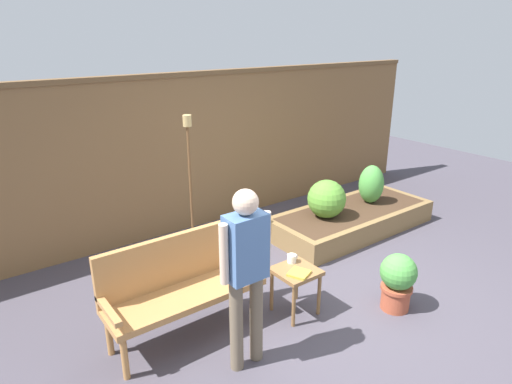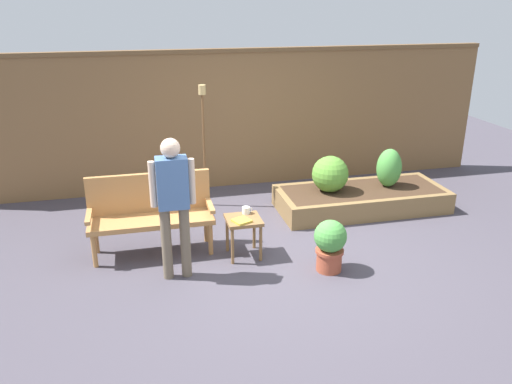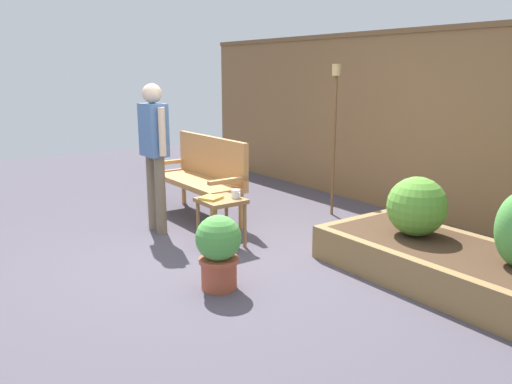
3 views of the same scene
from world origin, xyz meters
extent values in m
plane|color=#47424C|center=(0.00, 0.00, 0.00)|extent=(14.00, 14.00, 0.00)
cube|color=brown|center=(0.00, 2.60, 1.05)|extent=(8.40, 0.10, 2.10)
cube|color=brown|center=(0.00, 2.60, 2.13)|extent=(8.40, 0.14, 0.06)
cylinder|color=#B77F47|center=(-0.73, 0.60, 0.20)|extent=(0.06, 0.06, 0.40)
cylinder|color=#B77F47|center=(-0.73, 0.24, 0.20)|extent=(0.06, 0.06, 0.40)
cylinder|color=#B77F47|center=(-2.05, 0.60, 0.20)|extent=(0.06, 0.06, 0.40)
cylinder|color=#B77F47|center=(-2.05, 0.24, 0.20)|extent=(0.06, 0.06, 0.40)
cube|color=#B77F47|center=(-1.39, 0.42, 0.43)|extent=(1.44, 0.48, 0.06)
cube|color=#B77F47|center=(-1.39, 0.63, 0.70)|extent=(1.44, 0.06, 0.48)
cube|color=#B77F47|center=(-2.08, 0.42, 0.56)|extent=(0.06, 0.48, 0.04)
cube|color=#B77F47|center=(-0.70, 0.42, 0.56)|extent=(0.06, 0.48, 0.04)
cylinder|color=olive|center=(-0.19, 0.28, 0.22)|extent=(0.04, 0.04, 0.44)
cylinder|color=olive|center=(-0.19, -0.05, 0.22)|extent=(0.04, 0.04, 0.44)
cylinder|color=olive|center=(-0.52, 0.28, 0.22)|extent=(0.04, 0.04, 0.44)
cylinder|color=olive|center=(-0.52, -0.05, 0.22)|extent=(0.04, 0.04, 0.44)
cube|color=olive|center=(-0.35, 0.12, 0.46)|extent=(0.40, 0.40, 0.04)
cylinder|color=white|center=(-0.29, 0.25, 0.52)|extent=(0.09, 0.09, 0.08)
torus|color=white|center=(-0.24, 0.25, 0.52)|extent=(0.06, 0.01, 0.06)
cube|color=gold|center=(-0.39, 0.03, 0.49)|extent=(0.24, 0.24, 0.02)
cylinder|color=#A84C33|center=(0.50, -0.44, 0.11)|extent=(0.28, 0.28, 0.22)
cylinder|color=#A84C33|center=(0.50, -0.44, 0.24)|extent=(0.32, 0.32, 0.04)
sphere|color=#4C9942|center=(0.50, -0.44, 0.42)|extent=(0.36, 0.36, 0.36)
cube|color=olive|center=(1.60, 0.68, 0.15)|extent=(2.40, 0.09, 0.30)
cube|color=olive|center=(1.60, 1.59, 0.15)|extent=(2.40, 0.09, 0.30)
cube|color=olive|center=(0.45, 1.14, 0.15)|extent=(0.09, 0.82, 0.30)
cube|color=#422D1E|center=(1.60, 1.14, 0.15)|extent=(2.22, 0.82, 0.30)
cylinder|color=brown|center=(1.12, 1.17, 0.33)|extent=(0.04, 0.04, 0.06)
sphere|color=#569333|center=(1.12, 1.17, 0.56)|extent=(0.51, 0.51, 0.51)
cylinder|color=brown|center=(-0.56, 1.81, 0.81)|extent=(0.03, 0.03, 1.63)
cylinder|color=tan|center=(-0.56, 1.81, 1.69)|extent=(0.10, 0.10, 0.13)
cylinder|color=#70604C|center=(-1.06, -0.18, 0.41)|extent=(0.11, 0.11, 0.82)
cylinder|color=#70604C|center=(-1.26, -0.18, 0.41)|extent=(0.11, 0.11, 0.82)
cube|color=#4C70A3|center=(-1.16, -0.18, 1.09)|extent=(0.32, 0.20, 0.54)
cylinder|color=beige|center=(-0.96, -0.18, 1.09)|extent=(0.07, 0.07, 0.49)
cylinder|color=beige|center=(-1.36, -0.18, 1.09)|extent=(0.07, 0.07, 0.49)
sphere|color=beige|center=(-1.16, -0.18, 1.46)|extent=(0.20, 0.20, 0.20)
camera|label=1|loc=(-2.92, -2.69, 2.65)|focal=31.22mm
camera|label=2|loc=(-1.48, -5.18, 2.86)|focal=35.92mm
camera|label=3|loc=(3.79, -2.45, 1.69)|focal=36.40mm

